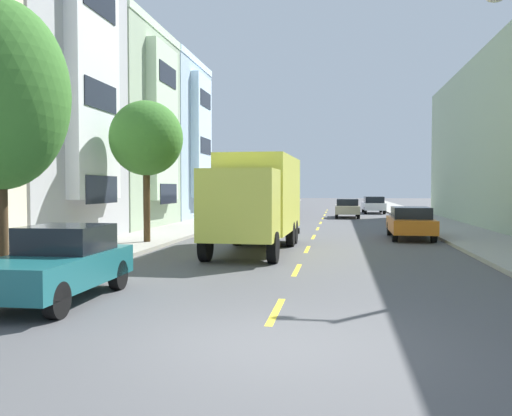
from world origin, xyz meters
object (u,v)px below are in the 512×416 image
parked_wagon_white (373,204)px  parked_sedan_orange (410,222)px  parked_hatchback_teal (58,263)px  moving_champagne_sedan (347,208)px  parked_suv_black (280,201)px  parked_pickup_burgundy (266,207)px  street_tree_second (146,139)px  delivery_box_truck (258,197)px

parked_wagon_white → parked_sedan_orange: (0.10, -23.96, -0.05)m
parked_hatchback_teal → moving_champagne_sedan: bearing=78.6°
parked_suv_black → moving_champagne_sedan: 11.23m
parked_hatchback_teal → parked_pickup_burgundy: 30.06m
parked_wagon_white → parked_pickup_burgundy: 11.95m
parked_pickup_burgundy → parked_sedan_orange: bearing=-61.1°
parked_wagon_white → parked_pickup_burgundy: (-8.50, -8.40, 0.02)m
parked_hatchback_teal → moving_champagne_sedan: 31.83m
street_tree_second → delivery_box_truck: street_tree_second is taller
street_tree_second → moving_champagne_sedan: bearing=68.7°
delivery_box_truck → parked_wagon_white: delivery_box_truck is taller
moving_champagne_sedan → parked_sedan_orange: bearing=-81.4°
street_tree_second → parked_hatchback_teal: size_ratio=1.39×
street_tree_second → delivery_box_truck: size_ratio=0.71×
parked_pickup_burgundy → parked_suv_black: bearing=90.8°
parked_suv_black → moving_champagne_sedan: bearing=-56.3°
street_tree_second → parked_suv_black: (1.97, 30.33, -3.24)m
parked_hatchback_teal → parked_wagon_white: size_ratio=0.85×
parked_suv_black → moving_champagne_sedan: (6.23, -9.34, -0.24)m
street_tree_second → moving_champagne_sedan: (8.20, 20.98, -3.48)m
delivery_box_truck → parked_sedan_orange: bearing=40.8°
street_tree_second → parked_wagon_white: 30.37m
street_tree_second → delivery_box_truck: (4.61, -0.98, -2.27)m
parked_sedan_orange → parked_suv_black: bearing=108.6°
parked_hatchback_teal → moving_champagne_sedan: (6.29, 31.20, -0.01)m
parked_wagon_white → moving_champagne_sedan: parked_wagon_white is taller
parked_hatchback_teal → parked_suv_black: bearing=89.9°
delivery_box_truck → parked_hatchback_teal: bearing=-106.3°
street_tree_second → parked_suv_black: 30.56m
parked_sedan_orange → delivery_box_truck: bearing=-139.2°
delivery_box_truck → parked_wagon_white: bearing=78.4°
parked_hatchback_teal → parked_pickup_burgundy: (0.22, 30.06, 0.07)m
moving_champagne_sedan → parked_pickup_burgundy: bearing=-169.4°
street_tree_second → parked_hatchback_teal: (1.91, -10.21, -3.47)m
parked_hatchback_teal → parked_sedan_orange: 16.97m
delivery_box_truck → parked_pickup_burgundy: (-2.48, 20.83, -1.12)m
street_tree_second → parked_pickup_burgundy: (2.13, 19.85, -3.40)m
moving_champagne_sedan → parked_wagon_white: bearing=71.6°
parked_suv_black → moving_champagne_sedan: parked_suv_black is taller
delivery_box_truck → parked_sedan_orange: delivery_box_truck is taller
street_tree_second → moving_champagne_sedan: 22.80m
street_tree_second → parked_sedan_orange: size_ratio=1.23×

